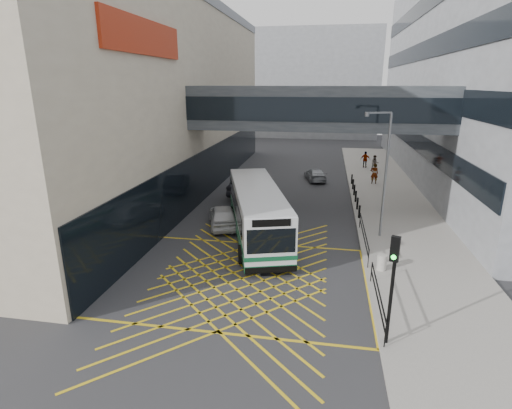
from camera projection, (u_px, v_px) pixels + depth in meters
The scene contains 18 objects.
ground at pixel (242, 279), 19.54m from camera, with size 120.00×120.00×0.00m, color #333335.
building_whsmith at pixel (80, 97), 35.28m from camera, with size 24.17×42.00×16.00m.
building_far at pixel (298, 84), 73.77m from camera, with size 28.00×16.00×18.00m, color gray.
skybridge at pixel (317, 108), 28.16m from camera, with size 20.00×4.10×3.00m.
pavement at pixel (390, 201), 32.15m from camera, with size 6.00×54.00×0.16m, color #9B968D.
box_junction at pixel (242, 278), 19.54m from camera, with size 12.00×9.00×0.01m.
bus at pixel (257, 210), 24.45m from camera, with size 5.76×11.59×3.18m.
car_white at pixel (223, 215), 26.53m from camera, with size 1.92×4.69×1.49m, color silver.
car_dark at pixel (247, 185), 34.11m from camera, with size 1.99×5.07×1.59m, color black.
car_silver at pixel (315, 174), 39.13m from camera, with size 1.69×4.01×1.25m, color gray.
traffic_light at pixel (393, 275), 13.60m from camera, with size 0.34×0.50×4.20m.
street_lamp at pixel (384, 168), 23.34m from camera, with size 1.65×0.80×7.48m.
litter_bin at pixel (382, 262), 20.00m from camera, with size 0.47×0.47×0.81m, color #ADA89E.
kerb_railings at pixel (369, 256), 19.94m from camera, with size 0.05×12.54×1.00m.
bollards at pixel (355, 193), 32.45m from camera, with size 0.14×10.14×0.90m.
pedestrian_a at pixel (374, 174), 37.15m from camera, with size 0.75×0.53×1.88m, color gray.
pedestrian_b at pixel (375, 163), 42.38m from camera, with size 0.83×0.48×1.70m, color gray.
pedestrian_c at pixel (365, 160), 44.23m from camera, with size 1.06×0.51×1.79m, color gray.
Camera 1 is at (3.76, -17.24, 9.17)m, focal length 28.00 mm.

